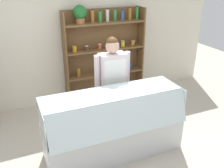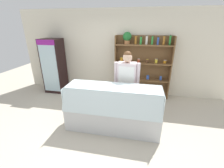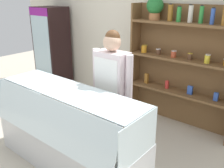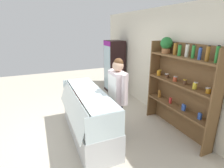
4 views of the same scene
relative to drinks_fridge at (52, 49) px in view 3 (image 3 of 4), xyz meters
name	(u,v)px [view 3 (image 3 of 4)]	position (x,y,z in m)	size (l,w,h in m)	color
ground_plane	(62,158)	(2.20, -1.65, -0.91)	(12.00, 12.00, 0.00)	beige
back_wall	(148,37)	(2.20, 0.41, 0.44)	(6.80, 0.10, 2.70)	silver
drinks_fridge	(52,49)	(0.00, 0.00, 0.00)	(0.65, 0.56, 1.81)	black
shelving_unit	(179,56)	(2.91, 0.21, 0.25)	(1.72, 0.29, 2.03)	brown
deli_display_case	(69,142)	(2.37, -1.65, -0.59)	(2.06, 0.75, 1.01)	silver
shop_clerk	(112,84)	(2.60, -1.08, 0.09)	(0.62, 0.25, 1.67)	#383D51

